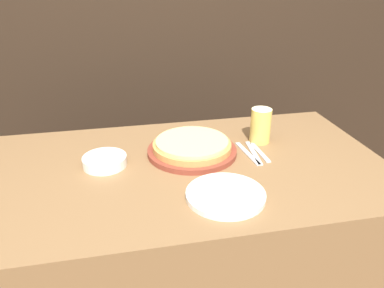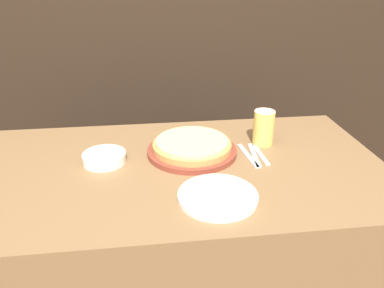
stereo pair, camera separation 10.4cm
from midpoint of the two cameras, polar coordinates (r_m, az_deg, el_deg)
dining_table at (r=1.57m, az=-0.47°, el=-15.52°), size 1.55×0.83×0.76m
pizza_on_board at (r=1.43m, az=2.08°, el=-0.56°), size 0.34×0.34×0.06m
beer_glass at (r=1.53m, az=12.79°, el=2.61°), size 0.08×0.08×0.14m
dinner_plate at (r=1.18m, az=6.50°, el=-7.98°), size 0.25×0.25×0.02m
side_bowl at (r=1.40m, az=-11.14°, el=-2.10°), size 0.16×0.16×0.04m
fork at (r=1.45m, az=10.55°, el=-1.77°), size 0.04×0.20×0.00m
dinner_knife at (r=1.46m, az=11.49°, el=-1.70°), size 0.04×0.20×0.00m
spoon at (r=1.46m, az=12.42°, el=-1.64°), size 0.02×0.17×0.00m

